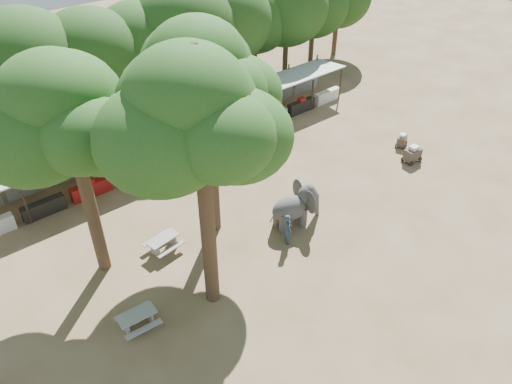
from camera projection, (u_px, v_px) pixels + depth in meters
ground at (335, 263)px, 24.88m from camera, size 100.00×100.00×0.00m
vendor_stalls at (183, 134)px, 32.81m from camera, size 28.00×2.99×2.80m
yard_tree_left at (63, 118)px, 19.85m from camera, size 7.10×6.90×11.02m
yard_tree_center at (194, 120)px, 17.65m from camera, size 7.10×6.90×12.04m
yard_tree_back at (202, 79)px, 22.06m from camera, size 7.10×6.90×11.36m
backdrop_trees at (136, 48)px, 33.44m from camera, size 46.46×5.95×8.33m
elephant at (296, 206)px, 26.71m from camera, size 3.09×2.30×2.31m
handler at (288, 229)px, 25.60m from camera, size 0.66×0.77×1.80m
picnic_table_near at (138, 319)px, 21.41m from camera, size 1.73×1.58×0.82m
picnic_table_far at (163, 242)px, 25.31m from camera, size 1.82×1.68×0.82m
cart_front at (413, 154)px, 32.00m from camera, size 1.23×0.86×1.15m
cart_back at (402, 140)px, 33.62m from camera, size 1.12×0.95×0.92m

